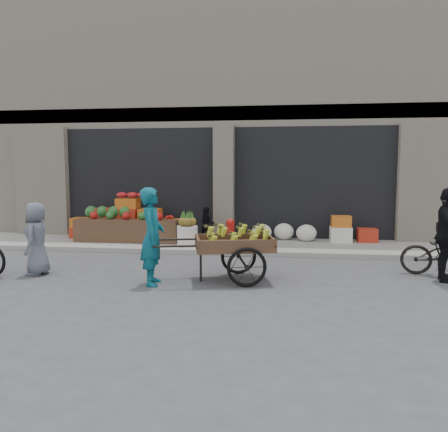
# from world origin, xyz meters

# --- Properties ---
(ground) EXTENTS (80.00, 80.00, 0.00)m
(ground) POSITION_xyz_m (0.00, 0.00, 0.00)
(ground) COLOR #424244
(ground) RESTS_ON ground
(sidewalk) EXTENTS (18.00, 2.20, 0.12)m
(sidewalk) POSITION_xyz_m (0.00, 4.10, 0.06)
(sidewalk) COLOR gray
(sidewalk) RESTS_ON ground
(building) EXTENTS (14.00, 6.45, 7.00)m
(building) POSITION_xyz_m (0.00, 8.03, 3.37)
(building) COLOR beige
(building) RESTS_ON ground
(fruit_display) EXTENTS (3.10, 1.12, 1.24)m
(fruit_display) POSITION_xyz_m (-2.48, 4.38, 0.67)
(fruit_display) COLOR red
(fruit_display) RESTS_ON sidewalk
(pineapple_bin) EXTENTS (0.52, 0.52, 0.50)m
(pineapple_bin) POSITION_xyz_m (-0.75, 3.60, 0.37)
(pineapple_bin) COLOR silver
(pineapple_bin) RESTS_ON sidewalk
(fire_hydrant) EXTENTS (0.22, 0.22, 0.71)m
(fire_hydrant) POSITION_xyz_m (0.35, 3.55, 0.50)
(fire_hydrant) COLOR #A5140F
(fire_hydrant) RESTS_ON sidewalk
(orange_bucket) EXTENTS (0.32, 0.32, 0.30)m
(orange_bucket) POSITION_xyz_m (0.85, 3.50, 0.27)
(orange_bucket) COLOR orange
(orange_bucket) RESTS_ON sidewalk
(right_bay_goods) EXTENTS (3.35, 0.60, 0.70)m
(right_bay_goods) POSITION_xyz_m (2.61, 4.70, 0.41)
(right_bay_goods) COLOR silver
(right_bay_goods) RESTS_ON sidewalk
(seated_person) EXTENTS (0.51, 0.43, 0.93)m
(seated_person) POSITION_xyz_m (-0.35, 4.20, 0.58)
(seated_person) COLOR black
(seated_person) RESTS_ON sidewalk
(banana_cart) EXTENTS (2.52, 1.48, 0.99)m
(banana_cart) POSITION_xyz_m (0.70, 0.72, 0.72)
(banana_cart) COLOR brown
(banana_cart) RESTS_ON ground
(vendor_woman) EXTENTS (0.51, 0.69, 1.72)m
(vendor_woman) POSITION_xyz_m (-0.65, 0.28, 0.86)
(vendor_woman) COLOR #0D5768
(vendor_woman) RESTS_ON ground
(vendor_grey) EXTENTS (0.54, 0.74, 1.41)m
(vendor_grey) POSITION_xyz_m (-3.09, 0.70, 0.70)
(vendor_grey) COLOR slate
(vendor_grey) RESTS_ON ground
(cyclist) EXTENTS (0.63, 1.07, 1.71)m
(cyclist) POSITION_xyz_m (4.57, 1.16, 0.85)
(cyclist) COLOR black
(cyclist) RESTS_ON ground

